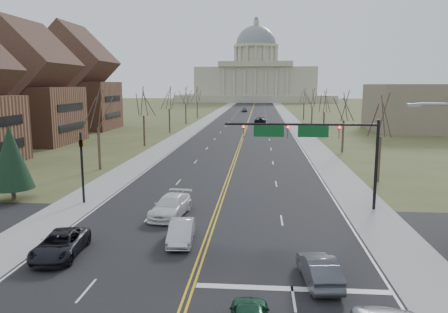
% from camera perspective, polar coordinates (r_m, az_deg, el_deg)
% --- Properties ---
extents(ground, '(600.00, 600.00, 0.00)m').
position_cam_1_polar(ground, '(23.67, -3.90, -15.38)').
color(ground, '#474C26').
rests_on(ground, ground).
extents(road, '(20.00, 380.00, 0.01)m').
position_cam_1_polar(road, '(131.66, 3.33, 5.05)').
color(road, black).
rests_on(road, ground).
extents(cross_road, '(120.00, 14.00, 0.01)m').
position_cam_1_polar(cross_road, '(29.18, -2.10, -10.47)').
color(cross_road, black).
rests_on(cross_road, ground).
extents(sidewalk_left, '(4.00, 380.00, 0.03)m').
position_cam_1_polar(sidewalk_left, '(132.51, -1.88, 5.09)').
color(sidewalk_left, gray).
rests_on(sidewalk_left, ground).
extents(sidewalk_right, '(4.00, 380.00, 0.03)m').
position_cam_1_polar(sidewalk_right, '(131.90, 8.57, 4.97)').
color(sidewalk_right, gray).
rests_on(sidewalk_right, ground).
extents(center_line, '(0.42, 380.00, 0.01)m').
position_cam_1_polar(center_line, '(131.66, 3.33, 5.05)').
color(center_line, gold).
rests_on(center_line, road).
extents(edge_line_left, '(0.15, 380.00, 0.01)m').
position_cam_1_polar(edge_line_left, '(132.27, -0.93, 5.08)').
color(edge_line_left, silver).
rests_on(edge_line_left, road).
extents(edge_line_right, '(0.15, 380.00, 0.01)m').
position_cam_1_polar(edge_line_right, '(131.77, 7.61, 4.99)').
color(edge_line_right, silver).
rests_on(edge_line_right, road).
extents(stop_bar, '(9.50, 0.50, 0.01)m').
position_cam_1_polar(stop_bar, '(22.59, 8.89, -16.71)').
color(stop_bar, silver).
rests_on(stop_bar, road).
extents(capitol, '(90.00, 60.00, 50.00)m').
position_cam_1_polar(capitol, '(271.21, 4.15, 10.26)').
color(capitol, '#B1AA93').
rests_on(capitol, ground).
extents(signal_mast, '(12.12, 0.44, 7.20)m').
position_cam_1_polar(signal_mast, '(35.23, 11.46, 2.43)').
color(signal_mast, black).
rests_on(signal_mast, ground).
extents(signal_left, '(0.32, 0.36, 6.00)m').
position_cam_1_polar(signal_left, '(38.28, -18.09, -0.40)').
color(signal_left, black).
rests_on(signal_left, ground).
extents(tree_r_0, '(3.74, 3.74, 8.50)m').
position_cam_1_polar(tree_r_0, '(46.97, 19.85, 4.72)').
color(tree_r_0, '#3B3023').
rests_on(tree_r_0, ground).
extents(tree_l_0, '(3.96, 3.96, 9.00)m').
position_cam_1_polar(tree_l_0, '(52.81, -16.21, 5.79)').
color(tree_l_0, '#3B3023').
rests_on(tree_l_0, ground).
extents(tree_r_1, '(3.74, 3.74, 8.50)m').
position_cam_1_polar(tree_r_1, '(66.45, 15.42, 6.15)').
color(tree_r_1, '#3B3023').
rests_on(tree_r_1, ground).
extents(tree_l_1, '(3.96, 3.96, 9.00)m').
position_cam_1_polar(tree_l_1, '(71.82, -10.50, 6.85)').
color(tree_l_1, '#3B3023').
rests_on(tree_l_1, ground).
extents(tree_r_2, '(3.74, 3.74, 8.50)m').
position_cam_1_polar(tree_r_2, '(86.17, 12.99, 6.91)').
color(tree_r_2, '#3B3023').
rests_on(tree_r_2, ground).
extents(tree_l_2, '(3.96, 3.96, 9.00)m').
position_cam_1_polar(tree_l_2, '(91.26, -7.19, 7.44)').
color(tree_l_2, '#3B3023').
rests_on(tree_l_2, ground).
extents(tree_r_3, '(3.74, 3.74, 8.50)m').
position_cam_1_polar(tree_r_3, '(106.00, 11.47, 7.38)').
color(tree_r_3, '#3B3023').
rests_on(tree_r_3, ground).
extents(tree_l_3, '(3.96, 3.96, 9.00)m').
position_cam_1_polar(tree_l_3, '(110.89, -5.04, 7.81)').
color(tree_l_3, '#3B3023').
rests_on(tree_l_3, ground).
extents(tree_r_4, '(3.74, 3.74, 8.50)m').
position_cam_1_polar(tree_r_4, '(125.88, 10.43, 7.69)').
color(tree_r_4, '#3B3023').
rests_on(tree_r_4, ground).
extents(tree_l_4, '(3.96, 3.96, 9.00)m').
position_cam_1_polar(tree_l_4, '(130.64, -3.54, 8.06)').
color(tree_l_4, '#3B3023').
rests_on(tree_l_4, ground).
extents(conifer_l, '(3.64, 3.64, 6.50)m').
position_cam_1_polar(conifer_l, '(41.66, -26.09, -0.09)').
color(conifer_l, '#3B3023').
rests_on(conifer_l, ground).
extents(bldg_left_mid, '(15.10, 14.28, 20.75)m').
position_cam_1_polar(bldg_left_mid, '(81.39, -24.34, 7.59)').
color(bldg_left_mid, brown).
rests_on(bldg_left_mid, ground).
extents(bldg_left_far, '(17.10, 14.28, 23.25)m').
position_cam_1_polar(bldg_left_far, '(103.83, -18.90, 8.68)').
color(bldg_left_far, brown).
rests_on(bldg_left_far, ground).
extents(bldg_right_mass, '(25.00, 20.00, 10.00)m').
position_cam_1_polar(bldg_right_mass, '(104.04, 25.55, 5.76)').
color(bldg_right_mass, '#7D6D59').
rests_on(bldg_right_mass, ground).
extents(car_nb_outer_lead, '(2.01, 4.50, 1.43)m').
position_cam_1_polar(car_nb_outer_lead, '(23.18, 12.29, -14.18)').
color(car_nb_outer_lead, '#45474C').
rests_on(car_nb_outer_lead, road).
extents(car_sb_inner_lead, '(1.81, 4.33, 1.39)m').
position_cam_1_polar(car_sb_inner_lead, '(28.14, -5.60, -9.75)').
color(car_sb_inner_lead, '#B3B4BC').
rests_on(car_sb_inner_lead, road).
extents(car_sb_outer_lead, '(2.70, 5.18, 1.39)m').
position_cam_1_polar(car_sb_outer_lead, '(27.62, -20.60, -10.70)').
color(car_sb_outer_lead, black).
rests_on(car_sb_outer_lead, road).
extents(car_sb_inner_second, '(2.85, 5.63, 1.57)m').
position_cam_1_polar(car_sb_inner_second, '(33.60, -6.97, -6.43)').
color(car_sb_inner_second, white).
rests_on(car_sb_inner_second, road).
extents(car_far_nb, '(3.09, 6.09, 1.65)m').
position_cam_1_polar(car_far_nb, '(112.54, 4.77, 4.72)').
color(car_far_nb, black).
rests_on(car_far_nb, road).
extents(car_far_sb, '(2.25, 4.88, 1.62)m').
position_cam_1_polar(car_far_sb, '(160.94, 2.68, 6.13)').
color(car_far_sb, '#515359').
rests_on(car_far_sb, road).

